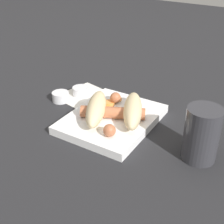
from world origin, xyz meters
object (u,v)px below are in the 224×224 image
sausage (113,113)px  condiment_cup_far (61,97)px  condiment_cup_near (81,92)px  drink_glass (202,134)px  bread_roll (114,109)px  food_tray (112,119)px

sausage → condiment_cup_far: sausage is taller
condiment_cup_near → drink_glass: (-0.10, -0.37, 0.05)m
bread_roll → condiment_cup_far: (0.03, 0.19, -0.03)m
sausage → condiment_cup_near: (0.09, 0.16, -0.02)m
condiment_cup_near → drink_glass: drink_glass is taller
food_tray → condiment_cup_far: bearing=82.7°
drink_glass → condiment_cup_near: bearing=75.0°
bread_roll → drink_glass: drink_glass is taller
condiment_cup_far → drink_glass: 0.41m
sausage → drink_glass: size_ratio=1.43×
bread_roll → sausage: 0.01m
sausage → condiment_cup_near: sausage is taller
food_tray → drink_glass: size_ratio=2.07×
condiment_cup_near → bread_roll: bearing=-117.3°
condiment_cup_near → condiment_cup_far: (-0.05, 0.03, 0.00)m
sausage → condiment_cup_near: 0.18m
food_tray → condiment_cup_near: bearing=62.9°
condiment_cup_near → condiment_cup_far: bearing=152.9°
food_tray → condiment_cup_near: size_ratio=5.17×
sausage → food_tray: bearing=41.5°
food_tray → drink_glass: (-0.02, -0.22, 0.05)m
food_tray → condiment_cup_far: size_ratio=5.17×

